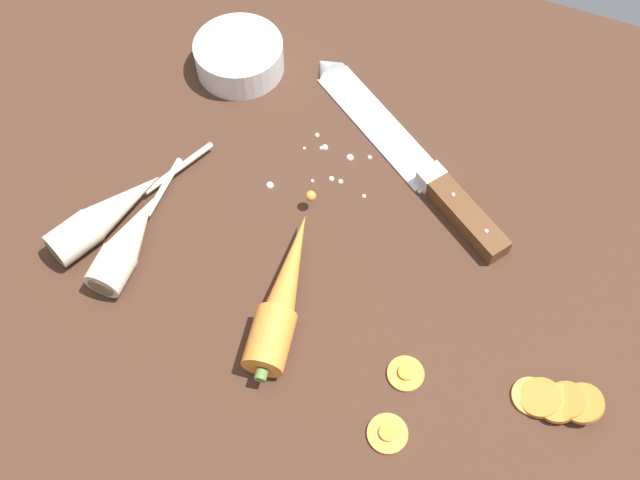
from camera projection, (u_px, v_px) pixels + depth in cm
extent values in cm
cube|color=#42281C|center=(327.00, 242.00, 82.69)|extent=(120.00, 90.00, 4.00)
cube|color=silver|center=(378.00, 124.00, 88.27)|extent=(19.11, 14.71, 0.50)
cone|color=silver|center=(326.00, 66.00, 92.98)|extent=(4.69, 4.96, 3.96)
cube|color=silver|center=(431.00, 177.00, 83.33)|extent=(3.29, 3.56, 2.20)
cube|color=brown|center=(468.00, 218.00, 80.60)|extent=(10.72, 8.41, 2.20)
sphere|color=silver|center=(453.00, 195.00, 80.83)|extent=(0.50, 0.50, 0.50)
sphere|color=silver|center=(486.00, 231.00, 78.47)|extent=(0.50, 0.50, 0.50)
cylinder|color=orange|center=(271.00, 340.00, 72.29)|extent=(5.22, 6.79, 4.20)
cone|color=orange|center=(289.00, 275.00, 75.92)|extent=(6.53, 15.21, 3.99)
sphere|color=orange|center=(311.00, 196.00, 80.86)|extent=(1.20, 1.20, 1.20)
cylinder|color=#5B7F3D|center=(261.00, 375.00, 70.48)|extent=(1.36, 1.20, 1.20)
cylinder|color=beige|center=(74.00, 238.00, 78.27)|extent=(5.63, 6.17, 4.00)
cone|color=beige|center=(127.00, 200.00, 80.72)|extent=(6.96, 9.67, 3.80)
cylinder|color=beige|center=(179.00, 168.00, 84.00)|extent=(4.39, 9.13, 0.70)
cylinder|color=brown|center=(54.00, 253.00, 77.39)|extent=(2.70, 1.37, 2.80)
cylinder|color=beige|center=(111.00, 271.00, 76.31)|extent=(4.17, 4.36, 4.00)
cone|color=beige|center=(137.00, 226.00, 79.07)|extent=(4.10, 7.61, 3.80)
cylinder|color=beige|center=(164.00, 187.00, 82.67)|extent=(1.03, 8.09, 0.70)
cylinder|color=brown|center=(101.00, 288.00, 75.32)|extent=(2.81, 0.41, 2.80)
cylinder|color=orange|center=(532.00, 396.00, 71.27)|extent=(3.88, 3.88, 0.70)
cylinder|color=orange|center=(541.00, 398.00, 70.91)|extent=(4.06, 3.99, 2.11)
cylinder|color=orange|center=(557.00, 403.00, 70.40)|extent=(3.99, 3.92, 1.86)
cylinder|color=orange|center=(566.00, 401.00, 70.27)|extent=(3.82, 3.77, 2.34)
cylinder|color=orange|center=(583.00, 404.00, 69.88)|extent=(4.04, 3.99, 2.39)
cylinder|color=orange|center=(406.00, 373.00, 72.43)|extent=(3.68, 3.68, 0.70)
cylinder|color=#FF9E2B|center=(406.00, 372.00, 72.20)|extent=(1.55, 1.55, 0.16)
cylinder|color=orange|center=(388.00, 433.00, 69.44)|extent=(3.90, 3.90, 0.70)
cylinder|color=#FF9E2B|center=(388.00, 432.00, 69.21)|extent=(1.64, 1.64, 0.16)
cylinder|color=white|center=(239.00, 56.00, 91.49)|extent=(11.00, 11.00, 4.00)
cylinder|color=#BCBCB8|center=(239.00, 53.00, 91.07)|extent=(8.80, 8.80, 2.80)
sphere|color=silver|center=(341.00, 180.00, 84.11)|extent=(0.60, 0.60, 0.60)
sphere|color=silver|center=(420.00, 190.00, 83.46)|extent=(0.57, 0.57, 0.57)
sphere|color=silver|center=(350.00, 156.00, 85.71)|extent=(0.88, 0.88, 0.88)
sphere|color=silver|center=(370.00, 156.00, 85.87)|extent=(0.54, 0.54, 0.54)
sphere|color=silver|center=(270.00, 183.00, 83.72)|extent=(0.89, 0.89, 0.89)
sphere|color=silver|center=(325.00, 146.00, 86.51)|extent=(0.77, 0.77, 0.77)
sphere|color=silver|center=(331.00, 177.00, 84.29)|extent=(0.64, 0.64, 0.64)
sphere|color=silver|center=(317.00, 134.00, 87.52)|extent=(0.58, 0.58, 0.58)
sphere|color=silver|center=(321.00, 147.00, 86.58)|extent=(0.48, 0.48, 0.48)
sphere|color=silver|center=(312.00, 180.00, 84.25)|extent=(0.41, 0.41, 0.41)
sphere|color=silver|center=(304.00, 147.00, 86.61)|extent=(0.40, 0.40, 0.40)
sphere|color=silver|center=(364.00, 195.00, 83.15)|extent=(0.49, 0.49, 0.49)
sphere|color=silver|center=(418.00, 159.00, 85.59)|extent=(0.71, 0.71, 0.71)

